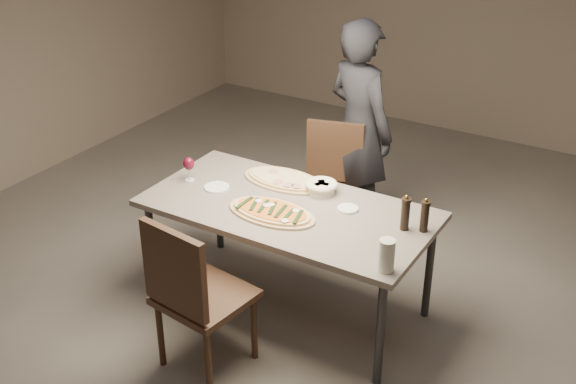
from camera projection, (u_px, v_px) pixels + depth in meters
The scene contains 14 objects.
room at pixel (288, 108), 4.17m from camera, with size 7.00×7.00×7.00m.
dining_table at pixel (288, 214), 4.49m from camera, with size 1.80×0.90×0.75m.
zucchini_pizza at pixel (272, 212), 4.37m from camera, with size 0.58×0.32×0.05m.
ham_pizza at pixel (284, 179), 4.76m from camera, with size 0.59×0.32×0.04m.
bread_basket at pixel (321, 186), 4.61m from camera, with size 0.21×0.21×0.07m.
oil_dish at pixel (348, 209), 4.42m from camera, with size 0.13×0.13×0.01m.
pepper_mill_left at pixel (425, 216), 4.16m from camera, with size 0.06×0.06×0.22m.
pepper_mill_right at pixel (405, 213), 4.17m from camera, with size 0.06×0.06×0.23m.
carafe at pixel (387, 255), 3.80m from camera, with size 0.09×0.09×0.19m.
wine_glass at pixel (189, 164), 4.74m from camera, with size 0.07×0.07×0.17m.
side_plate at pixel (217, 187), 4.69m from camera, with size 0.16×0.16×0.01m.
chair_near at pixel (193, 290), 4.00m from camera, with size 0.53×0.53×1.00m.
chair_far at pixel (331, 180), 5.30m from camera, with size 0.55×0.55×0.94m.
diner at pixel (359, 130), 5.33m from camera, with size 0.61×0.40×1.68m, color black.
Camera 1 is at (2.03, -3.36, 2.89)m, focal length 45.00 mm.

